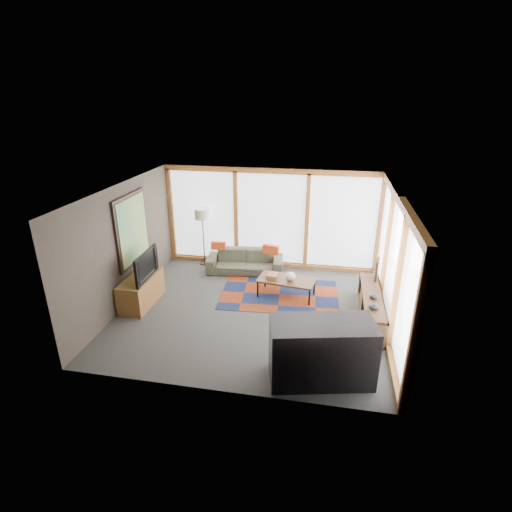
% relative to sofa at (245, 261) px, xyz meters
% --- Properties ---
extents(ground, '(5.50, 5.50, 0.00)m').
position_rel_sofa_xyz_m(ground, '(0.59, -1.95, -0.28)').
color(ground, '#323330').
rests_on(ground, ground).
extents(room_envelope, '(5.52, 5.02, 2.62)m').
position_rel_sofa_xyz_m(room_envelope, '(1.08, -1.39, 1.26)').
color(room_envelope, '#3A3029').
rests_on(room_envelope, ground).
extents(rug, '(2.77, 1.89, 0.01)m').
position_rel_sofa_xyz_m(rug, '(1.05, -1.11, -0.28)').
color(rug, maroon).
rests_on(rug, ground).
extents(sofa, '(1.99, 0.94, 0.56)m').
position_rel_sofa_xyz_m(sofa, '(0.00, 0.00, 0.00)').
color(sofa, '#34392A').
rests_on(sofa, ground).
extents(pillow_left, '(0.38, 0.15, 0.21)m').
position_rel_sofa_xyz_m(pillow_left, '(-0.69, 0.00, 0.38)').
color(pillow_left, '#C84118').
rests_on(pillow_left, sofa).
extents(pillow_right, '(0.43, 0.21, 0.23)m').
position_rel_sofa_xyz_m(pillow_right, '(0.68, -0.04, 0.39)').
color(pillow_right, '#C84118').
rests_on(pillow_right, sofa).
extents(floor_lamp, '(0.39, 0.39, 1.53)m').
position_rel_sofa_xyz_m(floor_lamp, '(-1.18, 0.30, 0.48)').
color(floor_lamp, '#32231B').
rests_on(floor_lamp, ground).
extents(coffee_table, '(1.33, 0.80, 0.42)m').
position_rel_sofa_xyz_m(coffee_table, '(1.20, -1.13, -0.07)').
color(coffee_table, '#351F15').
rests_on(coffee_table, ground).
extents(book_stack, '(0.26, 0.31, 0.10)m').
position_rel_sofa_xyz_m(book_stack, '(0.89, -1.13, 0.19)').
color(book_stack, brown).
rests_on(book_stack, coffee_table).
extents(vase, '(0.23, 0.23, 0.19)m').
position_rel_sofa_xyz_m(vase, '(1.30, -1.17, 0.23)').
color(vase, beige).
rests_on(vase, coffee_table).
extents(bookshelf, '(0.40, 2.19, 0.55)m').
position_rel_sofa_xyz_m(bookshelf, '(3.02, -1.79, -0.01)').
color(bookshelf, '#351F15').
rests_on(bookshelf, ground).
extents(bowl_a, '(0.19, 0.19, 0.09)m').
position_rel_sofa_xyz_m(bowl_a, '(2.99, -2.38, 0.31)').
color(bowl_a, black).
rests_on(bowl_a, bookshelf).
extents(bowl_b, '(0.19, 0.19, 0.09)m').
position_rel_sofa_xyz_m(bowl_b, '(3.02, -1.95, 0.31)').
color(bowl_b, black).
rests_on(bowl_b, bookshelf).
extents(shelf_picture, '(0.10, 0.35, 0.45)m').
position_rel_sofa_xyz_m(shelf_picture, '(3.14, -1.01, 0.49)').
color(shelf_picture, black).
rests_on(shelf_picture, bookshelf).
extents(tv_console, '(0.53, 1.26, 0.63)m').
position_rel_sofa_xyz_m(tv_console, '(-1.85, -2.07, 0.03)').
color(tv_console, brown).
rests_on(tv_console, ground).
extents(television, '(0.16, 1.06, 0.61)m').
position_rel_sofa_xyz_m(television, '(-1.76, -2.10, 0.65)').
color(television, black).
rests_on(television, tv_console).
extents(bar_counter, '(1.75, 1.09, 1.03)m').
position_rel_sofa_xyz_m(bar_counter, '(2.08, -3.85, 0.23)').
color(bar_counter, black).
rests_on(bar_counter, ground).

